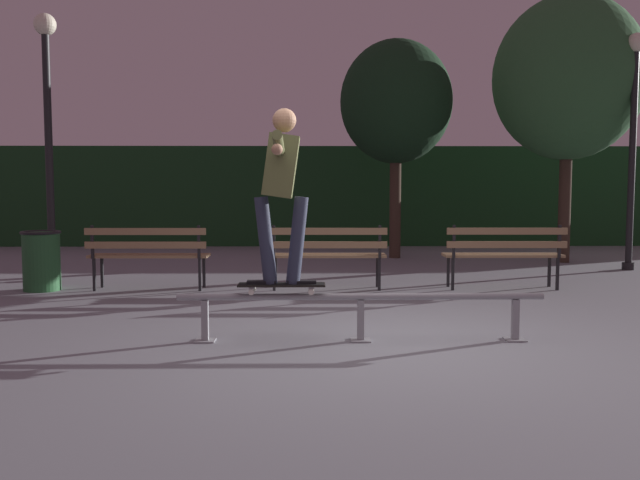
{
  "coord_description": "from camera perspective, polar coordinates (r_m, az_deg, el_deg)",
  "views": [
    {
      "loc": [
        -0.45,
        -5.81,
        1.39
      ],
      "look_at": [
        -0.36,
        0.92,
        0.85
      ],
      "focal_mm": 37.51,
      "sensor_mm": 36.0,
      "label": 1
    }
  ],
  "objects": [
    {
      "name": "ground_plane",
      "position": [
        5.99,
        3.57,
        -8.83
      ],
      "size": [
        90.0,
        90.0,
        0.0
      ],
      "primitive_type": "plane",
      "color": "slate"
    },
    {
      "name": "skateboarder",
      "position": [
        5.94,
        -3.3,
        5.08
      ],
      "size": [
        0.62,
        1.41,
        1.56
      ],
      "color": "black",
      "rests_on": "skateboard"
    },
    {
      "name": "tree_far_right",
      "position": [
        13.2,
        20.42,
        12.79
      ],
      "size": [
        2.68,
        2.68,
        4.83
      ],
      "color": "#3D2D23",
      "rests_on": "ground"
    },
    {
      "name": "trash_can",
      "position": [
        9.69,
        -22.67,
        -1.57
      ],
      "size": [
        0.52,
        0.52,
        0.8
      ],
      "color": "#23562D",
      "rests_on": "ground"
    },
    {
      "name": "lamp_post_right",
      "position": [
        12.33,
        25.18,
        9.22
      ],
      "size": [
        0.32,
        0.32,
        3.9
      ],
      "color": "black",
      "rests_on": "ground"
    },
    {
      "name": "park_bench_left_center",
      "position": [
        8.98,
        0.58,
        -0.88
      ],
      "size": [
        1.6,
        0.43,
        0.88
      ],
      "color": "black",
      "rests_on": "ground"
    },
    {
      "name": "skateboard",
      "position": [
        6.01,
        -3.29,
        -3.88
      ],
      "size": [
        0.78,
        0.2,
        0.09
      ],
      "color": "black",
      "rests_on": "grind_rail"
    },
    {
      "name": "park_bench_right_center",
      "position": [
        9.35,
        15.43,
        -0.83
      ],
      "size": [
        1.6,
        0.43,
        0.88
      ],
      "color": "black",
      "rests_on": "ground"
    },
    {
      "name": "lamp_post_left",
      "position": [
        10.73,
        -22.21,
        10.07
      ],
      "size": [
        0.32,
        0.32,
        3.9
      ],
      "color": "black",
      "rests_on": "ground"
    },
    {
      "name": "grind_rail",
      "position": [
        6.05,
        3.49,
        -5.57
      ],
      "size": [
        3.3,
        0.18,
        0.43
      ],
      "color": "gray",
      "rests_on": "ground"
    },
    {
      "name": "tree_behind_benches",
      "position": [
        13.21,
        6.51,
        11.57
      ],
      "size": [
        2.15,
        2.15,
        4.21
      ],
      "color": "#3D2D23",
      "rests_on": "ground"
    },
    {
      "name": "hedge_backdrop",
      "position": [
        16.15,
        0.79,
        3.77
      ],
      "size": [
        24.0,
        1.2,
        2.33
      ],
      "primitive_type": "cube",
      "color": "#193D1E",
      "rests_on": "ground"
    },
    {
      "name": "park_bench_leftmost",
      "position": [
        9.24,
        -14.46,
        -0.87
      ],
      "size": [
        1.6,
        0.43,
        0.88
      ],
      "color": "black",
      "rests_on": "ground"
    }
  ]
}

